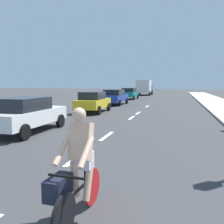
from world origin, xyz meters
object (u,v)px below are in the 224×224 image
(parked_car_white, at_px, (25,114))
(parked_car_yellow, at_px, (93,101))
(parked_car_teal, at_px, (129,93))
(cyclist, at_px, (76,170))
(parked_car_blue, at_px, (115,97))
(delivery_truck, at_px, (144,87))

(parked_car_white, bearing_deg, parked_car_yellow, 86.95)
(parked_car_teal, bearing_deg, parked_car_white, -88.74)
(parked_car_white, bearing_deg, parked_car_teal, 89.87)
(cyclist, height_order, parked_car_yellow, cyclist)
(parked_car_white, distance_m, parked_car_teal, 24.22)
(parked_car_yellow, height_order, parked_car_blue, same)
(parked_car_blue, bearing_deg, parked_car_yellow, -87.33)
(parked_car_white, height_order, parked_car_yellow, same)
(parked_car_blue, height_order, delivery_truck, delivery_truck)
(parked_car_white, distance_m, parked_car_yellow, 7.94)
(parked_car_white, bearing_deg, cyclist, -50.00)
(parked_car_yellow, bearing_deg, cyclist, -72.75)
(cyclist, xyz_separation_m, parked_car_yellow, (-4.67, 13.97, 0.01))
(parked_car_white, distance_m, delivery_truck, 36.60)
(parked_car_white, xyz_separation_m, parked_car_blue, (0.30, 14.86, -0.00))
(parked_car_blue, relative_size, delivery_truck, 0.71)
(cyclist, distance_m, delivery_truck, 42.88)
(parked_car_white, height_order, parked_car_teal, same)
(parked_car_teal, bearing_deg, parked_car_yellow, -87.33)
(parked_car_white, relative_size, parked_car_yellow, 1.08)
(parked_car_yellow, relative_size, parked_car_teal, 0.94)
(cyclist, relative_size, parked_car_yellow, 0.44)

